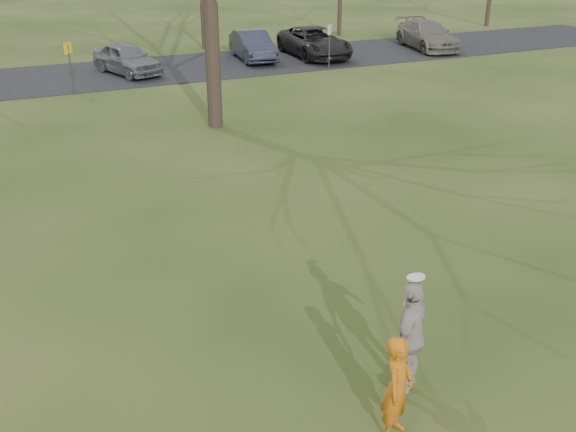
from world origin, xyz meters
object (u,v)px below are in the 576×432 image
object	(u,v)px
car_6	(314,42)
car_7	(427,35)
player_defender	(398,388)
catching_play	(411,335)
car_4	(127,59)
car_5	(253,46)

from	to	relation	value
car_6	car_7	size ratio (longest dim) A/B	1.05
player_defender	catching_play	distance (m)	0.99
catching_play	car_7	bearing A→B (deg)	54.99
car_4	car_7	size ratio (longest dim) A/B	0.82
car_7	catching_play	world-z (taller)	catching_play
car_4	catching_play	xyz separation A→B (m)	(-0.42, -24.38, 0.31)
car_5	car_4	bearing A→B (deg)	-168.49
player_defender	car_4	size ratio (longest dim) A/B	0.39
car_6	catching_play	bearing A→B (deg)	-111.45
car_4	car_5	distance (m)	6.59
player_defender	car_7	size ratio (longest dim) A/B	0.32
player_defender	car_6	size ratio (longest dim) A/B	0.31
car_7	catching_play	distance (m)	29.54
car_4	catching_play	size ratio (longest dim) A/B	2.12
player_defender	catching_play	bearing A→B (deg)	8.27
player_defender	car_7	bearing A→B (deg)	15.74
car_5	car_6	bearing A→B (deg)	-2.86
car_4	catching_play	world-z (taller)	catching_play
car_5	player_defender	bearing A→B (deg)	-101.42
car_5	car_7	size ratio (longest dim) A/B	0.86
car_5	car_6	world-z (taller)	car_6
car_4	car_7	world-z (taller)	car_7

